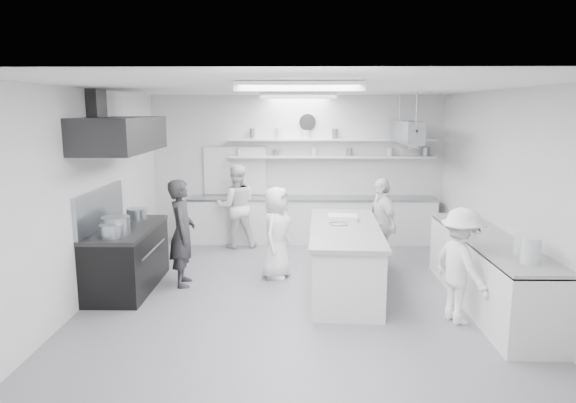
{
  "coord_description": "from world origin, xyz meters",
  "views": [
    {
      "loc": [
        -0.03,
        -7.04,
        2.72
      ],
      "look_at": [
        -0.15,
        0.6,
        1.32
      ],
      "focal_mm": 31.78,
      "sensor_mm": 36.0,
      "label": 1
    }
  ],
  "objects_px": {
    "right_counter": "(488,273)",
    "prep_island": "(344,260)",
    "back_counter": "(312,220)",
    "cook_stove": "(182,233)",
    "stove": "(128,260)",
    "cook_back": "(236,206)"
  },
  "relations": [
    {
      "from": "right_counter",
      "to": "prep_island",
      "type": "relative_size",
      "value": 1.3
    },
    {
      "from": "back_counter",
      "to": "cook_stove",
      "type": "relative_size",
      "value": 3.01
    },
    {
      "from": "back_counter",
      "to": "cook_stove",
      "type": "height_order",
      "value": "cook_stove"
    },
    {
      "from": "back_counter",
      "to": "cook_stove",
      "type": "xyz_separation_m",
      "value": [
        -2.09,
        -2.63,
        0.37
      ]
    },
    {
      "from": "cook_stove",
      "to": "stove",
      "type": "bearing_deg",
      "value": 94.01
    },
    {
      "from": "right_counter",
      "to": "prep_island",
      "type": "distance_m",
      "value": 2.03
    },
    {
      "from": "right_counter",
      "to": "prep_island",
      "type": "xyz_separation_m",
      "value": [
        -1.94,
        0.58,
        -0.0
      ]
    },
    {
      "from": "right_counter",
      "to": "stove",
      "type": "bearing_deg",
      "value": 173.48
    },
    {
      "from": "prep_island",
      "to": "cook_stove",
      "type": "distance_m",
      "value": 2.53
    },
    {
      "from": "back_counter",
      "to": "stove",
      "type": "bearing_deg",
      "value": -136.01
    },
    {
      "from": "stove",
      "to": "right_counter",
      "type": "relative_size",
      "value": 0.55
    },
    {
      "from": "stove",
      "to": "cook_back",
      "type": "height_order",
      "value": "cook_back"
    },
    {
      "from": "stove",
      "to": "back_counter",
      "type": "height_order",
      "value": "back_counter"
    },
    {
      "from": "stove",
      "to": "cook_stove",
      "type": "xyz_separation_m",
      "value": [
        0.81,
        0.17,
        0.38
      ]
    },
    {
      "from": "cook_back",
      "to": "right_counter",
      "type": "bearing_deg",
      "value": 131.34
    },
    {
      "from": "stove",
      "to": "prep_island",
      "type": "distance_m",
      "value": 3.31
    },
    {
      "from": "cook_stove",
      "to": "prep_island",
      "type": "bearing_deg",
      "value": -102.36
    },
    {
      "from": "cook_stove",
      "to": "cook_back",
      "type": "distance_m",
      "value": 2.3
    },
    {
      "from": "prep_island",
      "to": "cook_stove",
      "type": "relative_size",
      "value": 1.53
    },
    {
      "from": "right_counter",
      "to": "cook_stove",
      "type": "bearing_deg",
      "value": 170.12
    },
    {
      "from": "cook_back",
      "to": "stove",
      "type": "bearing_deg",
      "value": 49.0
    },
    {
      "from": "back_counter",
      "to": "prep_island",
      "type": "height_order",
      "value": "prep_island"
    }
  ]
}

